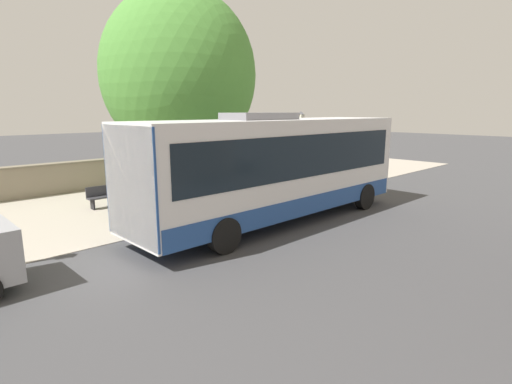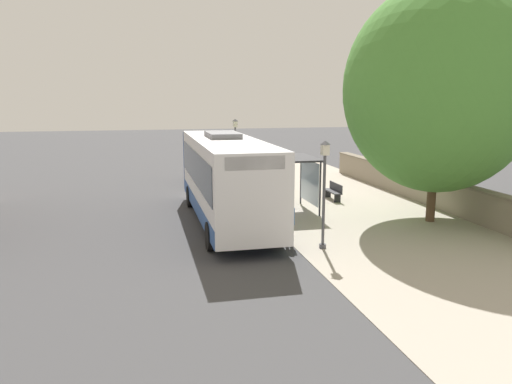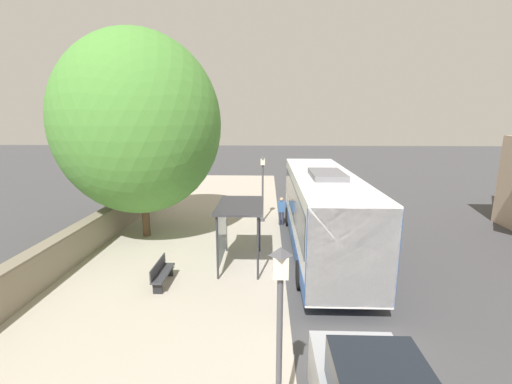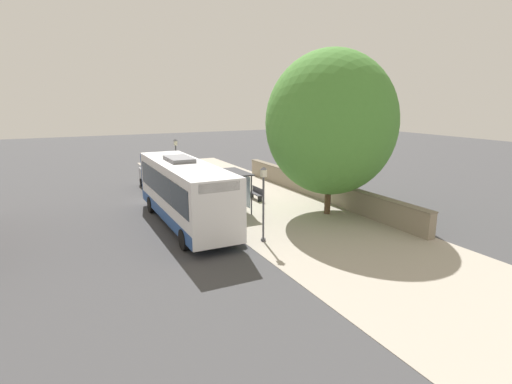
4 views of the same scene
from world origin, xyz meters
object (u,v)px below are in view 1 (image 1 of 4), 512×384
(bus, at_px, (276,167))
(shade_tree, at_px, (179,75))
(pedestrian, at_px, (309,177))
(bench, at_px, (108,195))
(street_lamp_near, at_px, (300,145))
(bus_shelter, at_px, (181,156))

(bus, distance_m, shade_tree, 9.34)
(bus, xyz_separation_m, pedestrian, (-1.59, 3.81, -1.01))
(bench, height_order, street_lamp_near, street_lamp_near)
(bus_shelter, relative_size, pedestrian, 1.90)
(bus_shelter, bearing_deg, shade_tree, 145.97)
(bus, height_order, bench, bus)
(bus, height_order, pedestrian, bus)
(bus_shelter, bearing_deg, pedestrian, 69.03)
(bus, bearing_deg, shade_tree, 167.65)
(shade_tree, bearing_deg, street_lamp_near, 24.08)
(bus, distance_m, street_lamp_near, 5.16)
(street_lamp_near, height_order, shade_tree, shade_tree)
(bus, bearing_deg, pedestrian, 112.68)
(bus_shelter, distance_m, shade_tree, 6.75)
(street_lamp_near, relative_size, shade_tree, 0.39)
(bus_shelter, relative_size, street_lamp_near, 0.80)
(bus, relative_size, shade_tree, 1.10)
(bus, xyz_separation_m, street_lamp_near, (-2.63, 4.43, 0.32))
(pedestrian, xyz_separation_m, bench, (-4.50, -7.06, -0.44))
(bench, relative_size, shade_tree, 0.17)
(bus, bearing_deg, street_lamp_near, 120.74)
(street_lamp_near, bearing_deg, bus, -59.26)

